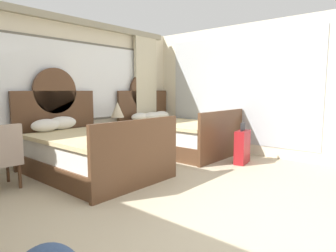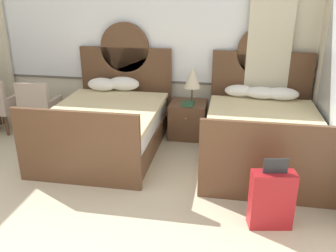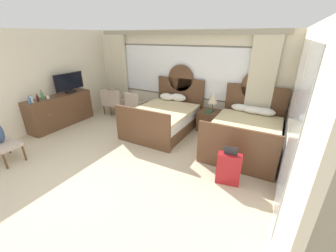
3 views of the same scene
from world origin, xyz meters
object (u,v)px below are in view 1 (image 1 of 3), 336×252
object	(u,v)px
bed_near_window	(90,151)
book_on_nightstand	(122,129)
bed_near_mirror	(177,135)
nightstand_between_beds	(118,143)
suitcase_on_floor	(242,147)
table_lamp_on_nightstand	(117,110)

from	to	relation	value
bed_near_window	book_on_nightstand	bearing A→B (deg)	25.15
bed_near_mirror	nightstand_between_beds	size ratio (longest dim) A/B	3.71
nightstand_between_beds	book_on_nightstand	xyz separation A→B (m)	(0.01, -0.11, 0.30)
nightstand_between_beds	suitcase_on_floor	distance (m)	2.45
nightstand_between_beds	table_lamp_on_nightstand	world-z (taller)	table_lamp_on_nightstand
bed_near_mirror	book_on_nightstand	size ratio (longest dim) A/B	8.41
nightstand_between_beds	book_on_nightstand	bearing A→B (deg)	-86.51
bed_near_window	book_on_nightstand	distance (m)	1.25
table_lamp_on_nightstand	bed_near_mirror	bearing A→B (deg)	-33.17
table_lamp_on_nightstand	suitcase_on_floor	bearing A→B (deg)	-64.88
bed_near_window	bed_near_mirror	distance (m)	2.23
bed_near_window	nightstand_between_beds	world-z (taller)	bed_near_window
suitcase_on_floor	bed_near_mirror	bearing A→B (deg)	89.77
book_on_nightstand	suitcase_on_floor	size ratio (longest dim) A/B	0.34
nightstand_between_beds	table_lamp_on_nightstand	xyz separation A→B (m)	(0.05, 0.06, 0.66)
bed_near_window	nightstand_between_beds	bearing A→B (deg)	29.85
nightstand_between_beds	suitcase_on_floor	bearing A→B (deg)	-63.24
bed_near_mirror	table_lamp_on_nightstand	xyz separation A→B (m)	(-1.06, 0.69, 0.57)
bed_near_mirror	book_on_nightstand	bearing A→B (deg)	154.70
book_on_nightstand	nightstand_between_beds	bearing A→B (deg)	93.49
bed_near_window	book_on_nightstand	xyz separation A→B (m)	(1.12, 0.53, 0.20)
bed_near_mirror	nightstand_between_beds	bearing A→B (deg)	150.25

